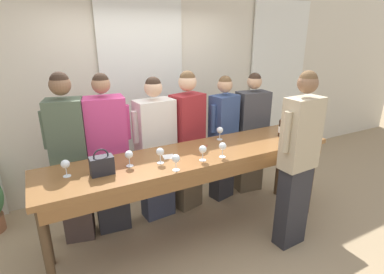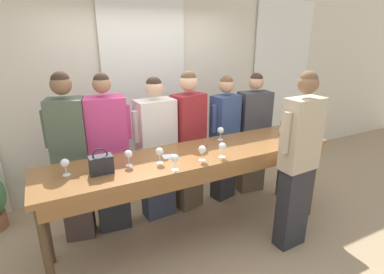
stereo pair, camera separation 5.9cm
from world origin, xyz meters
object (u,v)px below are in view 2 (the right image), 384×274
Objects in this scene: wine_glass_front_right at (202,150)px; wine_glass_back_mid at (160,152)px; handbag at (101,164)px; guest_cream_sweater at (157,150)px; wine_glass_center_left at (222,147)px; wine_glass_center_right at (65,164)px; guest_navy_coat at (224,138)px; wine_glass_center_mid at (221,131)px; guest_striped_shirt at (189,141)px; wine_glass_front_left at (128,155)px; guest_beige_cap at (253,134)px; guest_olive_jacket at (71,158)px; guest_pink_top at (109,155)px; wine_glass_back_left at (286,132)px; host_pouring at (298,162)px; wine_bottle at (284,127)px; tasting_bar at (196,162)px; wine_glass_front_mid at (175,159)px.

wine_glass_back_mid is at bearing 160.79° from wine_glass_front_right.
guest_cream_sweater is at bearing 40.69° from handbag.
wine_glass_center_left is at bearing -5.39° from wine_glass_front_right.
guest_navy_coat reaches higher than wine_glass_center_right.
wine_glass_center_mid is 0.48m from guest_striped_shirt.
wine_glass_front_left is 0.09× the size of guest_beige_cap.
wine_glass_front_right is 1.38m from guest_olive_jacket.
guest_pink_top is at bearing -180.00° from guest_striped_shirt.
guest_striped_shirt reaches higher than guest_navy_coat.
wine_glass_center_right is at bearing -174.17° from wine_glass_center_mid.
wine_glass_back_left is 0.84m from guest_navy_coat.
wine_glass_front_left is at bearing 162.93° from wine_glass_front_right.
guest_striped_shirt is at bearing 139.82° from wine_glass_back_left.
wine_glass_front_left is 1.10m from guest_striped_shirt.
guest_olive_jacket reaches higher than wine_glass_front_right.
wine_glass_back_mid is (-0.86, -0.29, -0.00)m from wine_glass_center_mid.
wine_glass_center_left and wine_glass_center_right have the same top height.
wine_glass_center_right is at bearing 163.10° from host_pouring.
handbag is at bearing -73.10° from guest_olive_jacket.
guest_beige_cap reaches higher than wine_bottle.
host_pouring is at bearing -63.04° from wine_glass_center_mid.
guest_striped_shirt is at bearing 87.67° from wine_glass_center_left.
guest_olive_jacket is at bearing 164.94° from wine_bottle.
guest_beige_cap is at bearing 25.74° from wine_glass_center_mid.
wine_glass_center_mid is 1.00× the size of wine_glass_center_right.
guest_pink_top is at bearing 0.00° from guest_olive_jacket.
guest_pink_top reaches higher than handbag.
handbag is 0.13× the size of host_pouring.
wine_glass_front_right is at bearing -147.31° from guest_beige_cap.
guest_olive_jacket reaches higher than tasting_bar.
guest_navy_coat is at bearing 0.00° from guest_olive_jacket.
wine_glass_front_left is at bearing 159.35° from host_pouring.
wine_glass_back_mid is (-1.50, 0.07, 0.00)m from wine_glass_back_left.
wine_glass_center_mid is at bearing 18.79° from wine_glass_back_mid.
guest_navy_coat is (0.95, 0.00, -0.00)m from guest_cream_sweater.
guest_pink_top reaches higher than wine_glass_center_right.
guest_cream_sweater is (-0.21, 0.61, -0.04)m from tasting_bar.
wine_glass_center_mid is (-0.71, 0.25, -0.01)m from wine_bottle.
guest_olive_jacket reaches higher than wine_glass_back_mid.
wine_glass_center_right is (-0.28, 0.10, 0.02)m from handbag.
guest_striped_shirt is 0.53m from guest_navy_coat.
wine_glass_center_left is at bearing -92.33° from guest_striped_shirt.
guest_navy_coat is (1.09, 0.87, -0.25)m from wine_glass_front_mid.
wine_glass_center_left is 1.27m from guest_pink_top.
guest_olive_jacket reaches higher than guest_cream_sweater.
guest_olive_jacket is at bearing 106.90° from handbag.
wine_glass_center_mid is at bearing -16.99° from guest_pink_top.
wine_bottle is 2.11× the size of wine_glass_center_right.
tasting_bar is at bearing -151.00° from wine_glass_center_mid.
wine_glass_front_right is at bearing -171.58° from wine_bottle.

